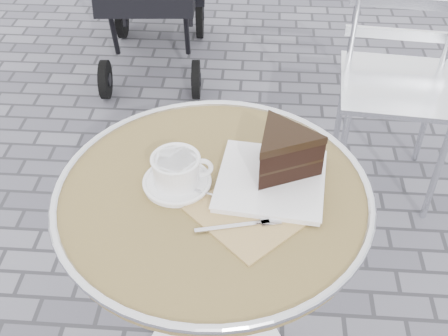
# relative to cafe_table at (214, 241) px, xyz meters

# --- Properties ---
(cafe_table) EXTENTS (0.72, 0.72, 0.74)m
(cafe_table) POSITION_rel_cafe_table_xyz_m (0.00, 0.00, 0.00)
(cafe_table) COLOR silver
(cafe_table) RESTS_ON ground
(cappuccino_set) EXTENTS (0.17, 0.15, 0.08)m
(cappuccino_set) POSITION_rel_cafe_table_xyz_m (-0.08, 0.02, 0.20)
(cappuccino_set) COLOR white
(cappuccino_set) RESTS_ON cafe_table
(cake_plate_set) EXTENTS (0.32, 0.37, 0.13)m
(cake_plate_set) POSITION_rel_cafe_table_xyz_m (0.15, 0.06, 0.22)
(cake_plate_set) COLOR tan
(cake_plate_set) RESTS_ON cafe_table
(bistro_chair) EXTENTS (0.45, 0.45, 0.92)m
(bistro_chair) POSITION_rel_cafe_table_xyz_m (0.61, 0.98, 0.00)
(bistro_chair) COLOR silver
(bistro_chair) RESTS_ON ground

